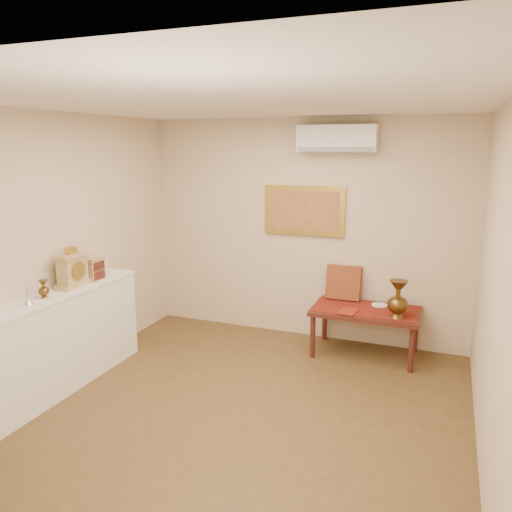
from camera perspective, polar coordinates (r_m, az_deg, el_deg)
The scene contains 19 objects.
floor at distance 4.62m, azimuth -2.86°, elevation -18.34°, with size 4.50×4.50×0.00m, color brown.
ceiling at distance 3.99m, azimuth -3.30°, elevation 17.24°, with size 4.50×4.50×0.00m, color silver.
wall_back at distance 6.18m, azimuth 5.53°, elevation 2.93°, with size 4.00×0.02×2.70m, color beige.
wall_front at distance 2.37m, azimuth -26.82°, elevation -14.41°, with size 4.00×0.02×2.70m, color beige.
wall_left at distance 5.23m, azimuth -23.47°, elevation 0.21°, with size 0.02×4.50×2.70m, color beige.
wall_right at distance 3.78m, azimuth 25.91°, elevation -4.44°, with size 0.02×4.50×2.70m, color beige.
candlestick at distance 4.91m, azimuth -24.69°, elevation -3.99°, with size 0.09×0.09×0.19m, color silver, non-canonical shape.
brass_urn_small at distance 5.05m, azimuth -23.13°, elevation -3.20°, with size 0.10×0.10×0.22m, color brown, non-canonical shape.
table_cloth at distance 5.84m, azimuth 12.46°, elevation -5.92°, with size 1.14×0.59×0.01m, color maroon.
brass_urn_tall at distance 5.56m, azimuth 15.93°, elevation -4.33°, with size 0.22×0.22×0.50m, color brown, non-canonical shape.
plate at distance 5.98m, azimuth 13.93°, elevation -5.46°, with size 0.18×0.18×0.01m, color white.
menu at distance 5.68m, azimuth 10.50°, elevation -6.25°, with size 0.18×0.25×0.01m, color maroon.
cushion at distance 6.09m, azimuth 9.98°, elevation -2.99°, with size 0.41×0.10×0.41m, color maroon.
display_ledge at distance 5.35m, azimuth -21.31°, elevation -8.96°, with size 0.37×2.02×0.98m.
mantel_clock at distance 5.32m, azimuth -20.22°, elevation -1.49°, with size 0.17×0.36×0.41m.
wooden_chest at distance 5.53m, azimuth -18.09°, elevation -1.38°, with size 0.16×0.21×0.24m.
low_table at distance 5.86m, azimuth 12.42°, elevation -6.56°, with size 1.20×0.70×0.55m.
painting at distance 6.12m, azimuth 5.51°, elevation 5.20°, with size 1.00×0.06×0.60m.
ac_unit at distance 5.87m, azimuth 9.26°, elevation 13.10°, with size 0.90×0.25×0.30m.
Camera 1 is at (1.64, -3.62, 2.37)m, focal length 35.00 mm.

